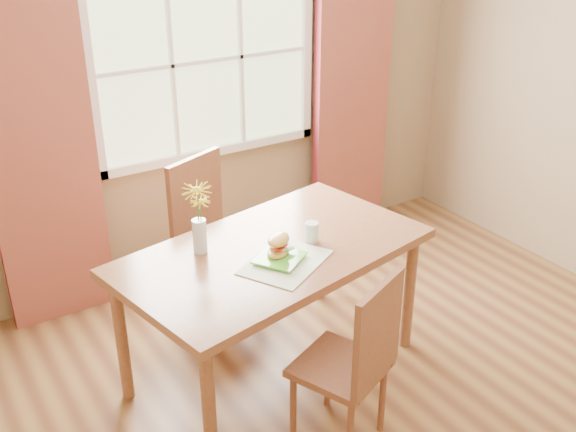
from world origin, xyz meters
The scene contains 12 objects.
room centered at (0.00, 0.00, 1.35)m, with size 4.24×3.84×2.74m.
window centered at (0.00, 1.87, 1.50)m, with size 1.62×0.06×1.32m.
curtain_left centered at (-1.15, 1.78, 1.10)m, with size 0.65×0.08×2.20m, color maroon.
curtain_right centered at (1.15, 1.78, 1.10)m, with size 0.65×0.08×2.20m, color maroon.
dining_table centered at (-0.30, 0.54, 0.72)m, with size 1.78×1.22×0.80m.
chair_near centered at (-0.27, -0.15, 0.53)m, with size 0.52×0.52×0.96m.
chair_far centered at (-0.34, 1.25, 0.59)m, with size 0.58×0.58×1.07m.
placemat centered at (-0.33, 0.38, 0.80)m, with size 0.45×0.33×0.01m, color beige.
plate centered at (-0.35, 0.41, 0.81)m, with size 0.22×0.22×0.01m, color #57BF2F.
croissant_sandwich centered at (-0.33, 0.44, 0.87)m, with size 0.19×0.18×0.12m.
water_glass centered at (-0.08, 0.50, 0.85)m, with size 0.07×0.07×0.11m.
flower_vase centered at (-0.64, 0.71, 1.03)m, with size 0.15×0.15×0.38m.
Camera 1 is at (-1.91, -2.15, 2.51)m, focal length 42.00 mm.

